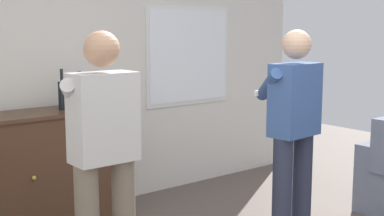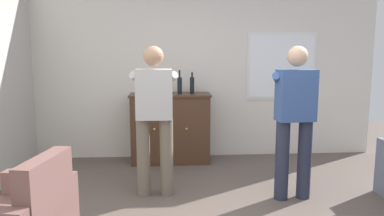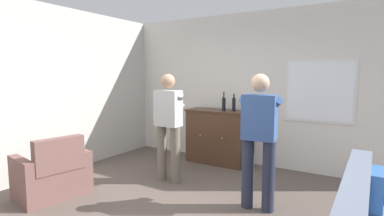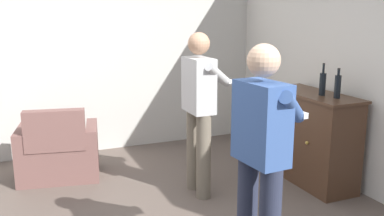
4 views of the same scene
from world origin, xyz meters
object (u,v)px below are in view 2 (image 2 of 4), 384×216
object	(u,v)px
bottle_wine_green	(180,85)
person_standing_right	(295,115)
bottle_liquor_amber	(192,85)
person_standing_left	(154,114)
sideboard_cabinet	(170,128)

from	to	relation	value
bottle_wine_green	person_standing_right	distance (m)	1.90
bottle_wine_green	bottle_liquor_amber	size ratio (longest dim) A/B	1.11
person_standing_left	sideboard_cabinet	bearing A→B (deg)	81.56
person_standing_left	bottle_wine_green	bearing A→B (deg)	75.45
bottle_wine_green	bottle_liquor_amber	distance (m)	0.19
sideboard_cabinet	bottle_liquor_amber	xyz separation A→B (m)	(0.32, 0.03, 0.63)
bottle_wine_green	person_standing_right	xyz separation A→B (m)	(1.19, -1.47, -0.20)
bottle_wine_green	person_standing_right	bearing A→B (deg)	-51.08
sideboard_cabinet	person_standing_left	bearing A→B (deg)	-98.44
sideboard_cabinet	person_standing_left	size ratio (longest dim) A/B	0.69
person_standing_left	person_standing_right	distance (m)	1.53
bottle_liquor_amber	person_standing_right	world-z (taller)	person_standing_right
bottle_liquor_amber	person_standing_left	xyz separation A→B (m)	(-0.51, -1.30, -0.20)
bottle_liquor_amber	person_standing_left	world-z (taller)	person_standing_left
bottle_wine_green	bottle_liquor_amber	bearing A→B (deg)	12.29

